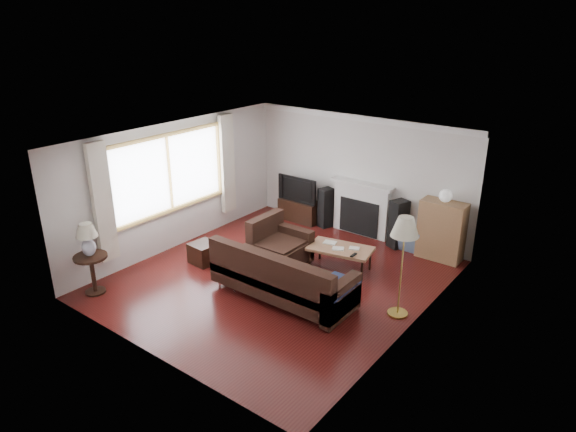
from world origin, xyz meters
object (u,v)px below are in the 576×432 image
Objects in this scene: side_table at (93,274)px; bookshelf at (442,231)px; tv_stand at (300,210)px; sectional_sofa at (283,275)px; coffee_table at (340,258)px; floor_lamp at (402,267)px.

bookshelf is at bearing 49.26° from side_table.
tv_stand is 0.36× the size of sectional_sofa.
side_table is at bearing -142.57° from coffee_table.
tv_stand is at bearing 121.32° from sectional_sofa.
bookshelf is at bearing 96.45° from floor_lamp.
tv_stand is 2.53m from coffee_table.
sectional_sofa is at bearing -109.74° from coffee_table.
floor_lamp is at bearing -83.55° from bookshelf.
bookshelf is at bearing 0.39° from tv_stand.
sectional_sofa is 3.16m from side_table.
floor_lamp reaches higher than coffee_table.
bookshelf is 3.33m from sectional_sofa.
coffee_table is 0.70× the size of floor_lamp.
tv_stand reaches higher than coffee_table.
bookshelf reaches higher than coffee_table.
bookshelf is 1.01× the size of coffee_table.
tv_stand is 4.24m from floor_lamp.
floor_lamp is at bearing -37.11° from coffee_table.
floor_lamp is 5.02m from side_table.
side_table is at bearing -99.79° from tv_stand.
coffee_table is at bearing 153.99° from floor_lamp.
coffee_table is (-1.26, -1.55, -0.35)m from bookshelf.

